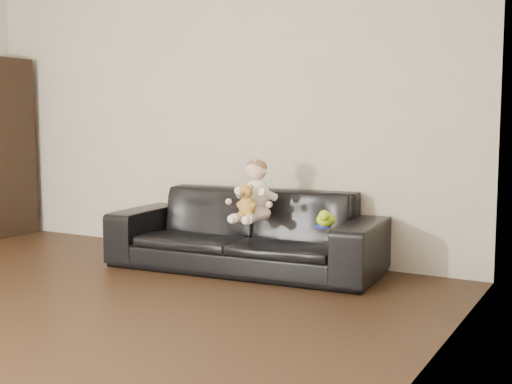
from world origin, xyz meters
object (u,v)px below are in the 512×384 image
Objects in this scene: baby at (255,194)px; toy_rattle at (325,222)px; toy_green at (326,220)px; toy_blue_disc at (323,226)px; sofa at (245,230)px; teddy_bear at (247,201)px.

toy_rattle is at bearing -1.84° from baby.
toy_rattle is (-0.01, 0.02, -0.02)m from toy_green.
baby is 7.18× the size of toy_rattle.
toy_blue_disc is (-0.02, -0.00, -0.05)m from toy_green.
sofa is 0.75m from toy_green.
toy_green is at bearing 3.28° from teddy_bear.
teddy_bear is at bearing -62.19° from sofa.
baby is 0.15m from teddy_bear.
toy_rattle is at bearing -11.94° from sofa.
baby is 2.95× the size of toy_green.
baby is 4.17× the size of toy_blue_disc.
sofa is 13.40× the size of toy_green.
toy_green is (0.56, 0.15, -0.11)m from teddy_bear.
baby is at bearing -179.05° from toy_blue_disc.
toy_blue_disc is (0.55, 0.01, -0.20)m from baby.
baby is at bearing 82.15° from teddy_bear.
toy_green is 0.05m from toy_blue_disc.
teddy_bear is at bearing -164.39° from toy_blue_disc.
baby reaches higher than toy_rattle.
teddy_bear is at bearing -90.63° from baby.
sofa reaches higher than toy_rattle.
teddy_bear is (0.17, -0.26, 0.27)m from sofa.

